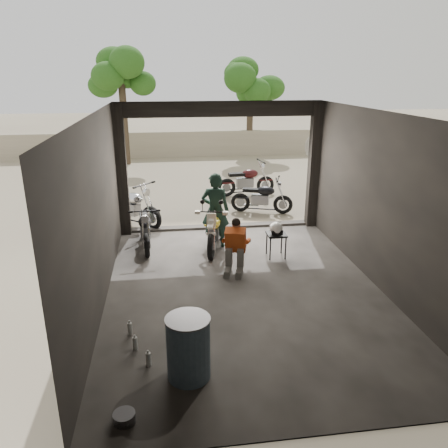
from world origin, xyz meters
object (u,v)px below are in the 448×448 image
object	(u,v)px
left_bike	(145,226)
outside_bike_c	(262,195)
mechanic	(235,248)
outside_bike_b	(246,178)
helmet	(276,228)
main_bike	(214,227)
sign_post	(318,161)
oil_drum	(188,349)
stool	(276,237)
rider	(215,211)
outside_bike_a	(131,203)

from	to	relation	value
left_bike	outside_bike_c	xyz separation A→B (m)	(3.22, 2.22, 0.01)
outside_bike_c	mechanic	size ratio (longest dim) A/B	1.46
outside_bike_b	helmet	size ratio (longest dim) A/B	5.66
main_bike	sign_post	xyz separation A→B (m)	(3.02, 1.86, 1.07)
helmet	oil_drum	bearing A→B (deg)	-116.37
outside_bike_b	sign_post	xyz separation A→B (m)	(1.44, -2.65, 1.04)
stool	rider	bearing A→B (deg)	146.36
outside_bike_a	outside_bike_b	xyz separation A→B (m)	(3.55, 2.53, -0.03)
sign_post	rider	bearing A→B (deg)	-173.38
main_bike	stool	distance (m)	1.43
mechanic	stool	size ratio (longest dim) A/B	1.90
left_bike	outside_bike_b	distance (m)	5.21
helmet	stool	bearing A→B (deg)	59.48
rider	stool	xyz separation A→B (m)	(1.23, -0.82, -0.39)
mechanic	stool	bearing A→B (deg)	48.11
mechanic	oil_drum	bearing A→B (deg)	-92.99
stool	mechanic	bearing A→B (deg)	-148.54
oil_drum	helmet	bearing A→B (deg)	60.45
outside_bike_c	rider	distance (m)	2.92
rider	stool	bearing A→B (deg)	159.38
mechanic	outside_bike_c	bearing A→B (deg)	86.59
outside_bike_a	rider	world-z (taller)	rider
outside_bike_b	helmet	distance (m)	5.21
rider	mechanic	size ratio (longest dim) A/B	1.64
main_bike	outside_bike_c	bearing A→B (deg)	70.17
main_bike	mechanic	distance (m)	1.29
outside_bike_b	mechanic	world-z (taller)	outside_bike_b
main_bike	left_bike	xyz separation A→B (m)	(-1.55, 0.35, -0.02)
outside_bike_b	rider	world-z (taller)	rider
main_bike	helmet	xyz separation A→B (m)	(1.25, -0.68, 0.15)
outside_bike_c	stool	size ratio (longest dim) A/B	2.77
stool	main_bike	bearing A→B (deg)	153.25
outside_bike_c	helmet	bearing A→B (deg)	-168.44
outside_bike_c	sign_post	world-z (taller)	sign_post
outside_bike_a	mechanic	bearing A→B (deg)	-104.97
outside_bike_b	stool	xyz separation A→B (m)	(-0.31, -5.16, -0.09)
outside_bike_a	outside_bike_b	size ratio (longest dim) A/B	1.05
main_bike	outside_bike_c	xyz separation A→B (m)	(1.66, 2.57, -0.02)
helmet	oil_drum	world-z (taller)	oil_drum
outside_bike_a	rider	distance (m)	2.72
left_bike	main_bike	bearing A→B (deg)	-17.26
stool	oil_drum	xyz separation A→B (m)	(-2.12, -3.73, -0.04)
oil_drum	sign_post	xyz separation A→B (m)	(3.86, 6.24, 1.17)
outside_bike_b	outside_bike_c	xyz separation A→B (m)	(0.09, -1.94, -0.05)
outside_bike_a	stool	bearing A→B (deg)	-88.53
mechanic	outside_bike_b	bearing A→B (deg)	93.83
outside_bike_b	outside_bike_c	size ratio (longest dim) A/B	1.09
main_bike	sign_post	distance (m)	3.71
outside_bike_c	rider	size ratio (longest dim) A/B	0.88
left_bike	stool	xyz separation A→B (m)	(2.83, -0.99, -0.03)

